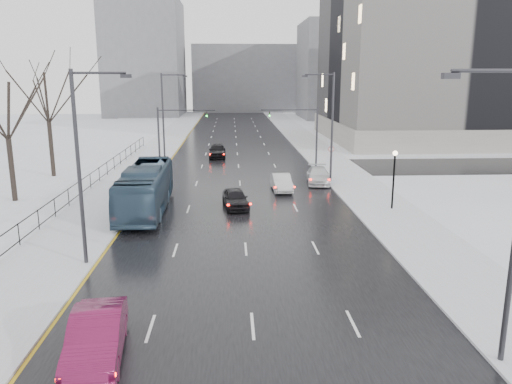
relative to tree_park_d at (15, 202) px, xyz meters
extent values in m
cube|color=black|center=(17.80, 26.00, 0.02)|extent=(16.00, 150.00, 0.04)
cube|color=black|center=(17.80, 14.00, 0.02)|extent=(130.00, 10.00, 0.04)
cube|color=silver|center=(7.30, 26.00, 0.08)|extent=(5.00, 150.00, 0.16)
cube|color=silver|center=(28.30, 26.00, 0.08)|extent=(5.00, 150.00, 0.16)
cube|color=white|center=(-2.20, 26.00, 0.06)|extent=(14.00, 150.00, 0.12)
cube|color=black|center=(4.80, -4.00, 1.41)|extent=(0.04, 70.00, 0.05)
cube|color=black|center=(4.80, -4.00, 0.41)|extent=(0.04, 70.00, 0.05)
cylinder|color=black|center=(4.80, -4.00, 0.81)|extent=(0.06, 0.06, 1.30)
cylinder|color=#2D2D33|center=(24.90, -24.00, 9.80)|extent=(2.60, 0.12, 0.12)
cube|color=#2D2D33|center=(23.60, -24.00, 9.65)|extent=(0.50, 0.25, 0.18)
cylinder|color=#2D2D33|center=(26.20, 6.00, 5.00)|extent=(0.20, 0.20, 10.00)
cylinder|color=#2D2D33|center=(24.90, 6.00, 9.80)|extent=(2.60, 0.12, 0.12)
cube|color=#2D2D33|center=(23.60, 6.00, 9.65)|extent=(0.50, 0.25, 0.18)
cylinder|color=#2D2D33|center=(9.40, -14.00, 5.00)|extent=(0.20, 0.20, 10.00)
cylinder|color=#2D2D33|center=(10.70, -14.00, 9.80)|extent=(2.60, 0.12, 0.12)
cube|color=#2D2D33|center=(12.00, -14.00, 9.65)|extent=(0.50, 0.25, 0.18)
cylinder|color=#2D2D33|center=(9.40, 18.00, 5.00)|extent=(0.20, 0.20, 10.00)
cylinder|color=#2D2D33|center=(10.70, 18.00, 9.80)|extent=(2.60, 0.12, 0.12)
cube|color=#2D2D33|center=(12.00, 18.00, 9.65)|extent=(0.50, 0.25, 0.18)
cylinder|color=black|center=(28.80, -4.00, 2.16)|extent=(0.14, 0.14, 4.00)
sphere|color=#FFE5B2|center=(28.80, -4.00, 4.26)|extent=(0.36, 0.36, 0.36)
cylinder|color=#2D2D33|center=(26.20, 14.00, 3.25)|extent=(0.20, 0.20, 6.50)
cylinder|color=#2D2D33|center=(23.20, 14.00, 6.20)|extent=(6.00, 0.12, 0.12)
imported|color=#2D2D33|center=(21.10, 14.00, 5.60)|extent=(0.15, 0.18, 0.90)
sphere|color=#19FF33|center=(21.10, 13.85, 5.60)|extent=(0.16, 0.16, 0.16)
cylinder|color=#2D2D33|center=(9.40, 14.00, 3.25)|extent=(0.20, 0.20, 6.50)
cylinder|color=#2D2D33|center=(12.40, 14.00, 6.20)|extent=(6.00, 0.12, 0.12)
imported|color=#2D2D33|center=(14.50, 14.00, 5.60)|extent=(0.15, 0.18, 0.90)
sphere|color=#19FF33|center=(14.50, 13.85, 5.60)|extent=(0.16, 0.16, 0.16)
cylinder|color=#2D2D33|center=(27.00, 10.00, 1.41)|extent=(0.06, 0.06, 2.50)
cylinder|color=white|center=(27.00, 10.00, 2.56)|extent=(0.60, 0.03, 0.60)
torus|color=#B20C0C|center=(27.00, 10.00, 2.56)|extent=(0.58, 0.06, 0.58)
cube|color=gray|center=(52.80, 38.00, 12.00)|extent=(40.00, 30.00, 24.00)
cube|color=gray|center=(52.80, 38.00, 1.50)|extent=(40.60, 30.60, 3.00)
cube|color=slate|center=(45.80, 81.00, 11.00)|extent=(24.00, 20.00, 22.00)
cube|color=slate|center=(-4.20, 91.00, 14.00)|extent=(18.00, 22.00, 28.00)
cube|color=slate|center=(21.80, 106.00, 9.00)|extent=(30.00, 18.00, 18.00)
imported|color=maroon|center=(12.31, -23.05, 0.86)|extent=(2.32, 5.15, 1.64)
imported|color=#2E455A|center=(10.80, -3.29, 1.70)|extent=(3.04, 11.99, 3.32)
imported|color=black|center=(17.30, -2.74, 0.76)|extent=(2.23, 4.39, 1.43)
imported|color=silver|center=(21.30, 2.78, 0.76)|extent=(1.70, 4.43, 1.44)
imported|color=silver|center=(25.00, 5.66, 0.76)|extent=(2.55, 5.17, 1.45)
imported|color=black|center=(15.32, 21.16, 0.88)|extent=(2.03, 4.95, 1.68)
camera|label=1|loc=(17.04, -38.94, 9.63)|focal=35.00mm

